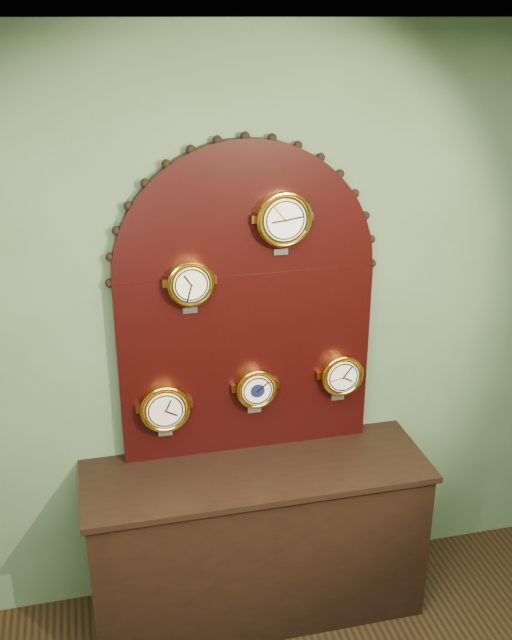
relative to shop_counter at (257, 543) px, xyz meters
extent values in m
plane|color=#496545|center=(0.00, 0.27, 1.00)|extent=(4.00, 0.00, 4.00)
cube|color=black|center=(0.00, 0.00, 0.00)|extent=(1.60, 0.50, 0.80)
cube|color=black|center=(0.00, 0.22, 0.88)|extent=(1.20, 0.06, 0.90)
cylinder|color=black|center=(0.00, 0.22, 1.33)|extent=(1.20, 0.06, 1.20)
cylinder|color=gold|center=(-0.26, 0.16, 1.33)|extent=(0.19, 0.08, 0.19)
torus|color=gold|center=(-0.26, 0.13, 1.33)|extent=(0.21, 0.02, 0.21)
cylinder|color=beige|center=(-0.26, 0.12, 1.33)|extent=(0.16, 0.01, 0.16)
cube|color=#BABAC1|center=(-0.26, 0.19, 1.19)|extent=(0.07, 0.01, 0.03)
cylinder|color=gold|center=(0.15, 0.16, 1.59)|extent=(0.23, 0.08, 0.23)
torus|color=gold|center=(0.15, 0.13, 1.59)|extent=(0.25, 0.02, 0.25)
cylinder|color=white|center=(0.15, 0.12, 1.59)|extent=(0.19, 0.01, 0.19)
cube|color=#BABAC1|center=(0.15, 0.19, 1.43)|extent=(0.07, 0.01, 0.03)
cylinder|color=gold|center=(-0.40, 0.16, 0.73)|extent=(0.22, 0.08, 0.22)
torus|color=gold|center=(-0.40, 0.13, 0.73)|extent=(0.24, 0.02, 0.24)
cylinder|color=beige|center=(-0.40, 0.12, 0.73)|extent=(0.17, 0.01, 0.17)
cube|color=#BABAC1|center=(-0.40, 0.19, 0.57)|extent=(0.06, 0.01, 0.03)
cylinder|color=gold|center=(0.03, 0.16, 0.78)|extent=(0.18, 0.08, 0.18)
torus|color=gold|center=(0.03, 0.13, 0.78)|extent=(0.20, 0.02, 0.20)
cylinder|color=beige|center=(0.03, 0.12, 0.78)|extent=(0.15, 0.01, 0.15)
cube|color=#BABAC1|center=(0.03, 0.19, 0.64)|extent=(0.07, 0.01, 0.03)
cylinder|color=#0C1236|center=(0.03, 0.12, 0.78)|extent=(0.07, 0.00, 0.07)
cylinder|color=gold|center=(0.46, 0.16, 0.80)|extent=(0.19, 0.08, 0.19)
torus|color=gold|center=(0.46, 0.13, 0.80)|extent=(0.21, 0.02, 0.21)
cylinder|color=white|center=(0.46, 0.12, 0.80)|extent=(0.16, 0.01, 0.16)
cube|color=#BABAC1|center=(0.46, 0.19, 0.66)|extent=(0.06, 0.01, 0.03)
camera|label=1|loc=(-0.69, -2.87, 2.41)|focal=41.58mm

